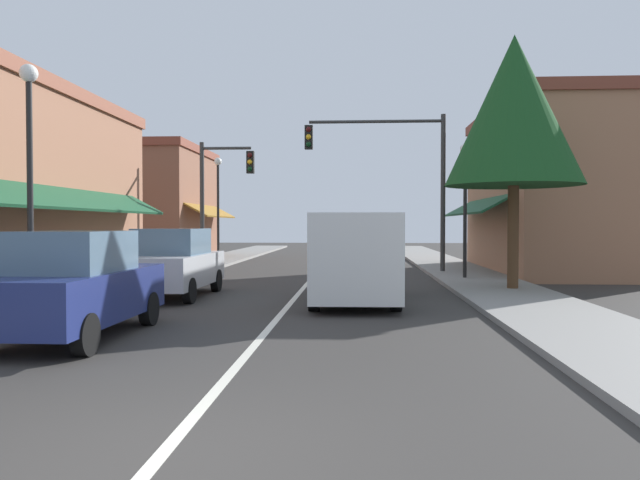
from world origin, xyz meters
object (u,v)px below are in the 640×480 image
object	(u,v)px
van_in_lane	(354,255)
traffic_signal_left_corner	(219,187)
tree_right_near	(514,111)
parked_car_nearest_left	(73,285)
parked_car_second_left	(173,263)
traffic_signal_mast_arm	(396,165)
street_lamp_left_near	(30,149)
street_lamp_right_mid	(465,188)
street_lamp_left_far	(218,193)

from	to	relation	value
van_in_lane	traffic_signal_left_corner	distance (m)	11.78
van_in_lane	tree_right_near	world-z (taller)	tree_right_near
parked_car_nearest_left	van_in_lane	distance (m)	6.83
parked_car_second_left	tree_right_near	xyz separation A→B (m)	(9.02, 1.60, 4.10)
traffic_signal_mast_arm	street_lamp_left_near	xyz separation A→B (m)	(-7.98, -11.45, -0.72)
street_lamp_right_mid	traffic_signal_mast_arm	bearing A→B (deg)	127.15
street_lamp_left_near	tree_right_near	size ratio (longest dim) A/B	0.72
traffic_signal_mast_arm	tree_right_near	xyz separation A→B (m)	(2.84, -6.19, 0.88)
parked_car_nearest_left	traffic_signal_left_corner	bearing A→B (deg)	93.68
parked_car_nearest_left	street_lamp_right_mid	xyz separation A→B (m)	(8.20, 10.84, 2.21)
street_lamp_left_far	tree_right_near	world-z (taller)	tree_right_near
traffic_signal_left_corner	parked_car_nearest_left	bearing A→B (deg)	-86.23
street_lamp_right_mid	parked_car_nearest_left	bearing A→B (deg)	-127.12
traffic_signal_mast_arm	street_lamp_left_far	xyz separation A→B (m)	(-8.03, 5.46, -0.74)
parked_car_nearest_left	street_lamp_right_mid	size ratio (longest dim) A/B	0.90
traffic_signal_left_corner	tree_right_near	xyz separation A→B (m)	(9.93, -7.78, 1.57)
traffic_signal_mast_arm	tree_right_near	size ratio (longest dim) A/B	0.85
parked_car_second_left	street_lamp_left_near	bearing A→B (deg)	-115.66
parked_car_second_left	traffic_signal_left_corner	bearing A→B (deg)	96.08
street_lamp_left_near	traffic_signal_left_corner	bearing A→B (deg)	86.10
parked_car_second_left	van_in_lane	distance (m)	4.72
van_in_lane	street_lamp_right_mid	world-z (taller)	street_lamp_right_mid
traffic_signal_mast_arm	street_lamp_right_mid	xyz separation A→B (m)	(2.11, -2.79, -1.02)
traffic_signal_mast_arm	parked_car_nearest_left	bearing A→B (deg)	-114.08
traffic_signal_left_corner	street_lamp_left_far	bearing A→B (deg)	103.56
traffic_signal_left_corner	tree_right_near	bearing A→B (deg)	-38.08
van_in_lane	tree_right_near	size ratio (longest dim) A/B	0.74
parked_car_nearest_left	street_lamp_left_far	world-z (taller)	street_lamp_left_far
parked_car_nearest_left	traffic_signal_left_corner	xyz separation A→B (m)	(-1.00, 15.21, 2.53)
street_lamp_left_near	street_lamp_right_mid	bearing A→B (deg)	40.65
van_in_lane	parked_car_nearest_left	bearing A→B (deg)	-133.36
traffic_signal_left_corner	street_lamp_right_mid	distance (m)	10.20
traffic_signal_mast_arm	street_lamp_left_near	distance (m)	13.98
traffic_signal_left_corner	street_lamp_left_near	world-z (taller)	traffic_signal_left_corner
van_in_lane	street_lamp_left_far	xyz separation A→B (m)	(-6.50, 14.01, 2.22)
street_lamp_left_far	street_lamp_right_mid	bearing A→B (deg)	-39.13
van_in_lane	street_lamp_left_far	distance (m)	15.60
street_lamp_left_far	tree_right_near	xyz separation A→B (m)	(10.86, -11.65, 1.62)
parked_car_nearest_left	traffic_signal_mast_arm	distance (m)	15.27
tree_right_near	van_in_lane	bearing A→B (deg)	-151.67
parked_car_second_left	traffic_signal_mast_arm	size ratio (longest dim) A/B	0.68
traffic_signal_left_corner	street_lamp_right_mid	size ratio (longest dim) A/B	1.15
parked_car_second_left	street_lamp_right_mid	size ratio (longest dim) A/B	0.91
van_in_lane	street_lamp_right_mid	size ratio (longest dim) A/B	1.15
street_lamp_left_near	street_lamp_right_mid	distance (m)	13.31
street_lamp_left_near	street_lamp_left_far	distance (m)	16.91
van_in_lane	traffic_signal_mast_arm	bearing A→B (deg)	78.45
van_in_lane	parked_car_second_left	bearing A→B (deg)	169.40
street_lamp_left_far	tree_right_near	size ratio (longest dim) A/B	0.71
parked_car_nearest_left	tree_right_near	distance (m)	12.32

